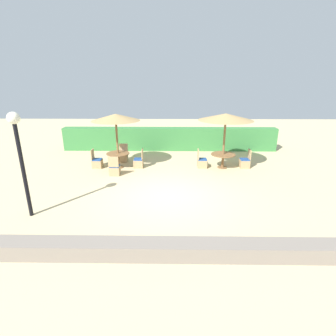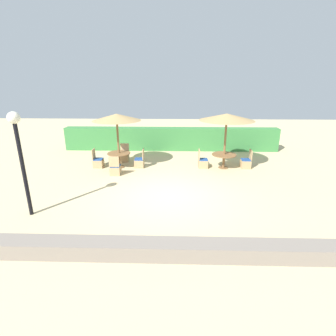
{
  "view_description": "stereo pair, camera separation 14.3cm",
  "coord_description": "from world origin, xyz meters",
  "px_view_note": "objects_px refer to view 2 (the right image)",
  "views": [
    {
      "loc": [
        0.15,
        -9.09,
        4.2
      ],
      "look_at": [
        0.0,
        0.6,
        0.9
      ],
      "focal_mm": 28.0,
      "sensor_mm": 36.0,
      "label": 1
    },
    {
      "loc": [
        0.29,
        -9.09,
        4.2
      ],
      "look_at": [
        0.0,
        0.6,
        0.9
      ],
      "focal_mm": 28.0,
      "sensor_mm": 36.0,
      "label": 2
    }
  ],
  "objects_px": {
    "lamp_post": "(19,144)",
    "patio_chair_back_right_east": "(246,163)",
    "round_table_back_right": "(224,157)",
    "patio_chair_back_left_north": "(124,156)",
    "parasol_back_left": "(117,118)",
    "patio_chair_back_left_east": "(140,162)",
    "patio_chair_back_right_west": "(203,162)",
    "parasol_back_right": "(227,117)",
    "round_table_back_left": "(119,156)",
    "patio_chair_back_left_west": "(98,162)",
    "patio_chair_back_left_south": "(115,169)"
  },
  "relations": [
    {
      "from": "parasol_back_right",
      "to": "patio_chair_back_right_west",
      "type": "distance_m",
      "value": 2.46
    },
    {
      "from": "patio_chair_back_right_east",
      "to": "round_table_back_left",
      "type": "distance_m",
      "value": 6.3
    },
    {
      "from": "parasol_back_right",
      "to": "round_table_back_right",
      "type": "height_order",
      "value": "parasol_back_right"
    },
    {
      "from": "round_table_back_left",
      "to": "parasol_back_left",
      "type": "bearing_deg",
      "value": 0.0
    },
    {
      "from": "patio_chair_back_right_west",
      "to": "patio_chair_back_left_north",
      "type": "distance_m",
      "value": 4.21
    },
    {
      "from": "patio_chair_back_left_west",
      "to": "patio_chair_back_left_south",
      "type": "height_order",
      "value": "same"
    },
    {
      "from": "patio_chair_back_left_east",
      "to": "round_table_back_right",
      "type": "bearing_deg",
      "value": -89.92
    },
    {
      "from": "patio_chair_back_left_south",
      "to": "round_table_back_left",
      "type": "bearing_deg",
      "value": 92.04
    },
    {
      "from": "patio_chair_back_left_west",
      "to": "patio_chair_back_left_south",
      "type": "xyz_separation_m",
      "value": [
        1.1,
        -1.04,
        0.0
      ]
    },
    {
      "from": "patio_chair_back_right_west",
      "to": "parasol_back_left",
      "type": "relative_size",
      "value": 0.35
    },
    {
      "from": "lamp_post",
      "to": "parasol_back_right",
      "type": "distance_m",
      "value": 8.63
    },
    {
      "from": "parasol_back_right",
      "to": "parasol_back_left",
      "type": "relative_size",
      "value": 1.01
    },
    {
      "from": "round_table_back_left",
      "to": "patio_chair_back_left_west",
      "type": "bearing_deg",
      "value": -177.43
    },
    {
      "from": "parasol_back_right",
      "to": "patio_chair_back_left_west",
      "type": "height_order",
      "value": "parasol_back_right"
    },
    {
      "from": "lamp_post",
      "to": "patio_chair_back_right_east",
      "type": "height_order",
      "value": "lamp_post"
    },
    {
      "from": "lamp_post",
      "to": "round_table_back_right",
      "type": "xyz_separation_m",
      "value": [
        7.09,
        4.93,
        -1.78
      ]
    },
    {
      "from": "parasol_back_right",
      "to": "patio_chair_back_left_north",
      "type": "bearing_deg",
      "value": 169.18
    },
    {
      "from": "patio_chair_back_right_east",
      "to": "parasol_back_left",
      "type": "height_order",
      "value": "parasol_back_left"
    },
    {
      "from": "round_table_back_left",
      "to": "patio_chair_back_left_west",
      "type": "xyz_separation_m",
      "value": [
        -1.06,
        -0.05,
        -0.33
      ]
    },
    {
      "from": "lamp_post",
      "to": "patio_chair_back_left_east",
      "type": "bearing_deg",
      "value": 59.43
    },
    {
      "from": "round_table_back_right",
      "to": "patio_chair_back_right_east",
      "type": "xyz_separation_m",
      "value": [
        1.11,
        0.03,
        -0.31
      ]
    },
    {
      "from": "round_table_back_left",
      "to": "round_table_back_right",
      "type": "bearing_deg",
      "value": 0.45
    },
    {
      "from": "lamp_post",
      "to": "patio_chair_back_right_west",
      "type": "height_order",
      "value": "lamp_post"
    },
    {
      "from": "parasol_back_left",
      "to": "patio_chair_back_left_north",
      "type": "height_order",
      "value": "parasol_back_left"
    },
    {
      "from": "patio_chair_back_left_north",
      "to": "lamp_post",
      "type": "bearing_deg",
      "value": 71.68
    },
    {
      "from": "patio_chair_back_left_east",
      "to": "patio_chair_back_left_south",
      "type": "xyz_separation_m",
      "value": [
        -0.97,
        -1.13,
        0.0
      ]
    },
    {
      "from": "lamp_post",
      "to": "patio_chair_back_right_west",
      "type": "distance_m",
      "value": 8.1
    },
    {
      "from": "patio_chair_back_left_north",
      "to": "parasol_back_right",
      "type": "bearing_deg",
      "value": 169.18
    },
    {
      "from": "patio_chair_back_right_west",
      "to": "patio_chair_back_right_east",
      "type": "xyz_separation_m",
      "value": [
        2.14,
        0.0,
        0.0
      ]
    },
    {
      "from": "parasol_back_left",
      "to": "patio_chair_back_left_north",
      "type": "bearing_deg",
      "value": 86.83
    },
    {
      "from": "round_table_back_left",
      "to": "patio_chair_back_left_north",
      "type": "height_order",
      "value": "patio_chair_back_left_north"
    },
    {
      "from": "lamp_post",
      "to": "patio_chair_back_right_east",
      "type": "xyz_separation_m",
      "value": [
        8.2,
        4.97,
        -2.09
      ]
    },
    {
      "from": "round_table_back_right",
      "to": "parasol_back_left",
      "type": "distance_m",
      "value": 5.52
    },
    {
      "from": "parasol_back_left",
      "to": "patio_chair_back_left_north",
      "type": "relative_size",
      "value": 2.85
    },
    {
      "from": "lamp_post",
      "to": "patio_chair_back_left_east",
      "type": "distance_m",
      "value": 6.09
    },
    {
      "from": "round_table_back_left",
      "to": "patio_chair_back_left_south",
      "type": "distance_m",
      "value": 1.14
    },
    {
      "from": "patio_chair_back_left_north",
      "to": "patio_chair_back_right_west",
      "type": "bearing_deg",
      "value": 166.94
    },
    {
      "from": "round_table_back_left",
      "to": "patio_chair_back_left_east",
      "type": "height_order",
      "value": "patio_chair_back_left_east"
    },
    {
      "from": "parasol_back_left",
      "to": "patio_chair_back_left_south",
      "type": "xyz_separation_m",
      "value": [
        0.04,
        -1.09,
        -2.21
      ]
    },
    {
      "from": "round_table_back_right",
      "to": "patio_chair_back_left_west",
      "type": "distance_m",
      "value": 6.26
    },
    {
      "from": "parasol_back_left",
      "to": "round_table_back_left",
      "type": "bearing_deg",
      "value": 0.0
    },
    {
      "from": "parasol_back_right",
      "to": "patio_chair_back_right_west",
      "type": "bearing_deg",
      "value": 178.36
    },
    {
      "from": "parasol_back_left",
      "to": "patio_chair_back_left_north",
      "type": "distance_m",
      "value": 2.44
    },
    {
      "from": "patio_chair_back_right_east",
      "to": "patio_chair_back_left_north",
      "type": "distance_m",
      "value": 6.31
    },
    {
      "from": "patio_chair_back_right_east",
      "to": "patio_chair_back_left_north",
      "type": "height_order",
      "value": "same"
    },
    {
      "from": "parasol_back_right",
      "to": "patio_chair_back_right_east",
      "type": "xyz_separation_m",
      "value": [
        1.11,
        0.03,
        -2.24
      ]
    },
    {
      "from": "patio_chair_back_right_west",
      "to": "patio_chair_back_right_east",
      "type": "relative_size",
      "value": 1.0
    },
    {
      "from": "parasol_back_right",
      "to": "round_table_back_left",
      "type": "relative_size",
      "value": 2.38
    },
    {
      "from": "round_table_back_right",
      "to": "patio_chair_back_left_north",
      "type": "height_order",
      "value": "patio_chair_back_left_north"
    },
    {
      "from": "parasol_back_left",
      "to": "patio_chair_back_left_west",
      "type": "height_order",
      "value": "parasol_back_left"
    }
  ]
}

